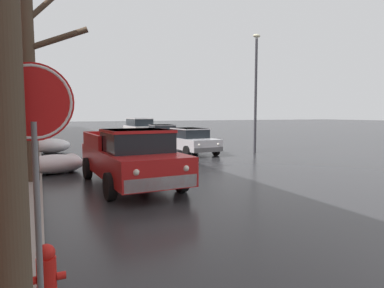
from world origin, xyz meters
The scene contains 12 objects.
left_sidewalk_slab centered at (-6.72, 18.00, 0.06)m, with size 3.00×80.00×0.13m, color gray.
snow_bank_near_corner_left centered at (-4.70, 18.81, 0.39)m, with size 2.06×1.49×0.81m.
snow_bank_mid_block_left centered at (-4.69, 11.67, 0.35)m, with size 2.13×1.49×0.69m.
bare_tree_second_along_sidewalk centered at (-5.46, 9.72, 3.10)m, with size 3.15×1.23×6.17m.
bare_tree_mid_block centered at (-5.57, 17.26, 3.57)m, with size 1.72×3.40×6.43m.
pickup_truck_red_approaching_near_lane centered at (-2.71, 8.33, 0.88)m, with size 2.42×5.51×1.76m.
sedan_silver_parked_kerbside_close centered at (2.30, 15.01, 0.75)m, with size 2.04×4.02×1.42m.
sedan_grey_parked_kerbside_mid centered at (2.80, 21.07, 0.75)m, with size 2.21×4.11×1.42m.
suv_white_parked_far_down_block centered at (2.84, 27.38, 0.99)m, with size 2.12×4.81×1.82m.
fire_hydrant centered at (-5.21, 2.36, 0.36)m, with size 0.42×0.22×0.71m.
stop_sign_at_corner centered at (-5.27, 1.87, 2.09)m, with size 0.76×0.07×2.70m.
street_lamp_post centered at (5.81, 13.96, 3.65)m, with size 0.44×0.24×6.57m.
Camera 1 is at (-5.21, -1.74, 2.21)m, focal length 31.36 mm.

